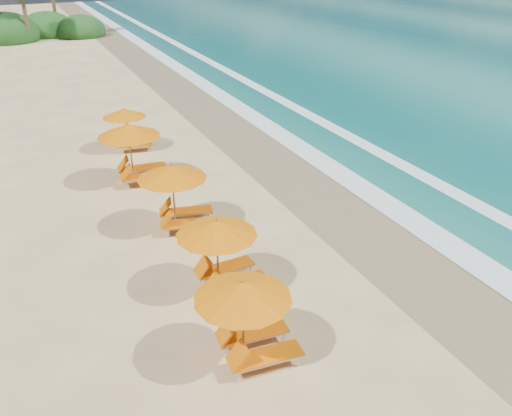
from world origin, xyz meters
The scene contains 8 objects.
ground centered at (0.00, 0.00, 0.00)m, with size 160.00×160.00×0.00m, color #D8BE7E.
wet_sand centered at (4.00, 0.00, 0.01)m, with size 4.00×160.00×0.01m, color #897451.
surf_foam centered at (6.70, 0.00, 0.03)m, with size 4.00×160.00×0.01m.
station_1 centered at (-2.37, -4.86, 1.25)m, with size 2.52×2.36×2.24m.
station_2 centered at (-1.88, -1.96, 1.25)m, with size 2.46×2.29×2.23m.
station_3 centered at (-1.92, 1.93, 1.31)m, with size 2.87×2.77×2.33m.
station_4 centered at (-2.32, 6.36, 1.40)m, with size 2.83×2.66×2.49m.
station_5 centered at (-1.77, 10.16, 1.13)m, with size 2.39×2.28×2.01m.
Camera 1 is at (-6.21, -13.54, 8.73)m, focal length 37.20 mm.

